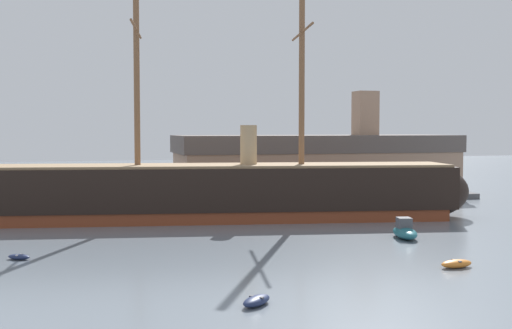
{
  "coord_description": "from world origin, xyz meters",
  "views": [
    {
      "loc": [
        -9.93,
        -15.36,
        10.44
      ],
      "look_at": [
        5.09,
        37.82,
        7.35
      ],
      "focal_mm": 44.4,
      "sensor_mm": 36.0,
      "label": 1
    }
  ],
  "objects_px": {
    "tall_ship": "(221,191)",
    "dinghy_far_right": "(427,210)",
    "dinghy_mid_right": "(456,264)",
    "dockside_warehouse_right": "(318,167)",
    "dinghy_alongside_bow": "(19,257)",
    "motorboat_distant_centre": "(170,206)",
    "motorboat_alongside_stern": "(405,231)",
    "dinghy_near_centre": "(257,301)"
  },
  "relations": [
    {
      "from": "dinghy_near_centre",
      "to": "dockside_warehouse_right",
      "type": "distance_m",
      "value": 59.36
    },
    {
      "from": "motorboat_distant_centre",
      "to": "dockside_warehouse_right",
      "type": "xyz_separation_m",
      "value": [
        23.77,
        9.06,
        4.13
      ]
    },
    {
      "from": "motorboat_alongside_stern",
      "to": "motorboat_distant_centre",
      "type": "relative_size",
      "value": 1.03
    },
    {
      "from": "dockside_warehouse_right",
      "to": "dinghy_near_centre",
      "type": "bearing_deg",
      "value": -114.87
    },
    {
      "from": "dinghy_mid_right",
      "to": "motorboat_alongside_stern",
      "type": "xyz_separation_m",
      "value": [
        2.66,
        12.64,
        0.38
      ]
    },
    {
      "from": "dinghy_near_centre",
      "to": "motorboat_alongside_stern",
      "type": "height_order",
      "value": "motorboat_alongside_stern"
    },
    {
      "from": "motorboat_alongside_stern",
      "to": "dockside_warehouse_right",
      "type": "height_order",
      "value": "dockside_warehouse_right"
    },
    {
      "from": "motorboat_distant_centre",
      "to": "dinghy_alongside_bow",
      "type": "bearing_deg",
      "value": -120.65
    },
    {
      "from": "tall_ship",
      "to": "dinghy_alongside_bow",
      "type": "relative_size",
      "value": 31.46
    },
    {
      "from": "dinghy_far_right",
      "to": "motorboat_distant_centre",
      "type": "distance_m",
      "value": 32.4
    },
    {
      "from": "dinghy_near_centre",
      "to": "motorboat_distant_centre",
      "type": "relative_size",
      "value": 0.52
    },
    {
      "from": "dinghy_near_centre",
      "to": "dockside_warehouse_right",
      "type": "height_order",
      "value": "dockside_warehouse_right"
    },
    {
      "from": "dinghy_near_centre",
      "to": "motorboat_distant_centre",
      "type": "bearing_deg",
      "value": 88.56
    },
    {
      "from": "dinghy_far_right",
      "to": "motorboat_distant_centre",
      "type": "bearing_deg",
      "value": 160.82
    },
    {
      "from": "motorboat_alongside_stern",
      "to": "dinghy_mid_right",
      "type": "bearing_deg",
      "value": -101.9
    },
    {
      "from": "dinghy_alongside_bow",
      "to": "motorboat_alongside_stern",
      "type": "height_order",
      "value": "motorboat_alongside_stern"
    },
    {
      "from": "motorboat_alongside_stern",
      "to": "dinghy_far_right",
      "type": "xyz_separation_m",
      "value": [
        11.76,
        15.62,
        -0.34
      ]
    },
    {
      "from": "dinghy_near_centre",
      "to": "motorboat_alongside_stern",
      "type": "distance_m",
      "value": 27.13
    },
    {
      "from": "tall_ship",
      "to": "motorboat_distant_centre",
      "type": "distance_m",
      "value": 10.87
    },
    {
      "from": "dinghy_alongside_bow",
      "to": "dockside_warehouse_right",
      "type": "bearing_deg",
      "value": 42.11
    },
    {
      "from": "motorboat_alongside_stern",
      "to": "dinghy_far_right",
      "type": "height_order",
      "value": "motorboat_alongside_stern"
    },
    {
      "from": "motorboat_distant_centre",
      "to": "dinghy_mid_right",
      "type": "bearing_deg",
      "value": -67.42
    },
    {
      "from": "dinghy_alongside_bow",
      "to": "motorboat_alongside_stern",
      "type": "distance_m",
      "value": 34.7
    },
    {
      "from": "tall_ship",
      "to": "dinghy_far_right",
      "type": "xyz_separation_m",
      "value": [
        26.04,
        -1.15,
        -2.98
      ]
    },
    {
      "from": "dinghy_near_centre",
      "to": "dinghy_alongside_bow",
      "type": "height_order",
      "value": "dinghy_near_centre"
    },
    {
      "from": "dinghy_near_centre",
      "to": "dinghy_far_right",
      "type": "relative_size",
      "value": 0.84
    },
    {
      "from": "dinghy_mid_right",
      "to": "dinghy_far_right",
      "type": "height_order",
      "value": "dinghy_far_right"
    },
    {
      "from": "dinghy_alongside_bow",
      "to": "motorboat_distant_centre",
      "type": "height_order",
      "value": "motorboat_distant_centre"
    },
    {
      "from": "dinghy_far_right",
      "to": "motorboat_distant_centre",
      "type": "xyz_separation_m",
      "value": [
        -30.6,
        10.64,
        0.32
      ]
    },
    {
      "from": "dinghy_far_right",
      "to": "dockside_warehouse_right",
      "type": "xyz_separation_m",
      "value": [
        -6.84,
        19.71,
        4.45
      ]
    },
    {
      "from": "dinghy_mid_right",
      "to": "motorboat_distant_centre",
      "type": "xyz_separation_m",
      "value": [
        -16.18,
        38.91,
        0.35
      ]
    },
    {
      "from": "tall_ship",
      "to": "dinghy_far_right",
      "type": "bearing_deg",
      "value": -2.52
    },
    {
      "from": "dinghy_mid_right",
      "to": "dinghy_far_right",
      "type": "distance_m",
      "value": 31.73
    },
    {
      "from": "tall_ship",
      "to": "dinghy_alongside_bow",
      "type": "xyz_separation_m",
      "value": [
        -20.41,
        -17.25,
        -3.1
      ]
    },
    {
      "from": "motorboat_distant_centre",
      "to": "dockside_warehouse_right",
      "type": "height_order",
      "value": "dockside_warehouse_right"
    },
    {
      "from": "dinghy_mid_right",
      "to": "dinghy_far_right",
      "type": "bearing_deg",
      "value": 62.97
    },
    {
      "from": "tall_ship",
      "to": "motorboat_alongside_stern",
      "type": "distance_m",
      "value": 22.19
    },
    {
      "from": "motorboat_alongside_stern",
      "to": "dinghy_alongside_bow",
      "type": "bearing_deg",
      "value": -179.21
    },
    {
      "from": "dinghy_near_centre",
      "to": "dinghy_mid_right",
      "type": "xyz_separation_m",
      "value": [
        17.3,
        5.73,
        0.02
      ]
    },
    {
      "from": "dockside_warehouse_right",
      "to": "dinghy_far_right",
      "type": "bearing_deg",
      "value": -70.87
    },
    {
      "from": "motorboat_distant_centre",
      "to": "dockside_warehouse_right",
      "type": "relative_size",
      "value": 0.11
    },
    {
      "from": "dinghy_mid_right",
      "to": "dockside_warehouse_right",
      "type": "distance_m",
      "value": 48.78
    }
  ]
}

